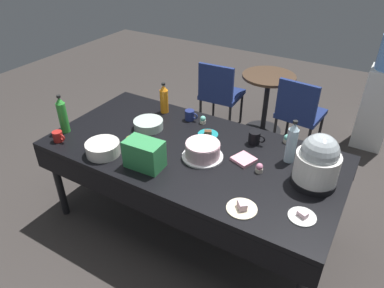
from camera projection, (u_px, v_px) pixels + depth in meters
ground at (192, 222)px, 3.05m from camera, size 9.00×9.00×0.00m
potluck_table at (192, 156)px, 2.67m from camera, size 2.20×1.10×0.75m
frosted_layer_cake at (203, 150)px, 2.53m from camera, size 0.30×0.30×0.12m
slow_cooker at (318, 162)px, 2.22m from camera, size 0.29×0.29×0.36m
glass_salad_bowl at (148, 124)px, 2.89m from camera, size 0.24×0.24×0.07m
ceramic_snack_bowl at (103, 148)px, 2.57m from camera, size 0.25×0.25×0.09m
dessert_plate_teal at (208, 134)px, 2.81m from camera, size 0.16×0.16×0.04m
dessert_plate_cream at (242, 207)px, 2.10m from camera, size 0.19×0.19×0.05m
dessert_plate_white at (302, 216)px, 2.04m from camera, size 0.16×0.16×0.04m
cupcake_mint at (287, 139)px, 2.71m from camera, size 0.05×0.05×0.07m
cupcake_lemon at (203, 120)px, 2.96m from camera, size 0.05×0.05×0.07m
cupcake_cocoa at (259, 168)px, 2.39m from camera, size 0.05×0.05×0.07m
soda_bottle_orange_juice at (164, 99)px, 3.08m from camera, size 0.07×0.07×0.27m
soda_bottle_water at (292, 143)px, 2.44m from camera, size 0.07×0.07×0.32m
soda_bottle_lime_soda at (63, 115)px, 2.78m from camera, size 0.07×0.07×0.32m
coffee_mug_navy at (190, 115)px, 3.00m from camera, size 0.12×0.08×0.09m
coffee_mug_olive at (132, 142)px, 2.65m from camera, size 0.11×0.07×0.08m
coffee_mug_black at (255, 138)px, 2.69m from camera, size 0.13×0.09×0.10m
coffee_mug_red at (58, 136)px, 2.72m from camera, size 0.11×0.08×0.08m
soda_carton at (144, 154)px, 2.41m from camera, size 0.27×0.17×0.20m
paper_napkin_stack at (244, 159)px, 2.51m from camera, size 0.18×0.18×0.02m
maroon_chair_left at (220, 92)px, 4.13m from camera, size 0.46×0.46×0.85m
maroon_chair_right at (299, 111)px, 3.73m from camera, size 0.48×0.48×0.85m
round_cafe_table at (267, 93)px, 4.08m from camera, size 0.60×0.60×0.72m
water_cooler at (380, 97)px, 3.78m from camera, size 0.32×0.32×1.24m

